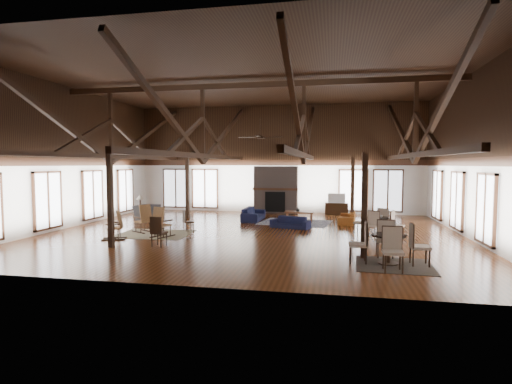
% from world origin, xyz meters
% --- Properties ---
extents(floor, '(16.00, 16.00, 0.00)m').
position_xyz_m(floor, '(0.00, 0.00, 0.00)').
color(floor, '#612F14').
rests_on(floor, ground).
extents(ceiling, '(16.00, 14.00, 0.02)m').
position_xyz_m(ceiling, '(0.00, 0.00, 6.00)').
color(ceiling, black).
rests_on(ceiling, wall_back).
extents(wall_back, '(16.00, 0.02, 6.00)m').
position_xyz_m(wall_back, '(0.00, 7.00, 3.00)').
color(wall_back, white).
rests_on(wall_back, floor).
extents(wall_front, '(16.00, 0.02, 6.00)m').
position_xyz_m(wall_front, '(0.00, -7.00, 3.00)').
color(wall_front, white).
rests_on(wall_front, floor).
extents(wall_left, '(0.02, 14.00, 6.00)m').
position_xyz_m(wall_left, '(-8.00, 0.00, 3.00)').
color(wall_left, white).
rests_on(wall_left, floor).
extents(wall_right, '(0.02, 14.00, 6.00)m').
position_xyz_m(wall_right, '(8.00, 0.00, 3.00)').
color(wall_right, white).
rests_on(wall_right, floor).
extents(roof_truss, '(15.60, 14.07, 3.14)m').
position_xyz_m(roof_truss, '(0.00, 0.00, 4.03)').
color(roof_truss, black).
rests_on(roof_truss, wall_back).
extents(post_grid, '(8.16, 7.16, 3.05)m').
position_xyz_m(post_grid, '(0.00, 0.00, 1.52)').
color(post_grid, black).
rests_on(post_grid, floor).
extents(fireplace, '(2.50, 0.69, 2.60)m').
position_xyz_m(fireplace, '(0.00, 6.67, 1.29)').
color(fireplace, '#65554D').
rests_on(fireplace, floor).
extents(ceiling_fan, '(1.60, 1.60, 0.75)m').
position_xyz_m(ceiling_fan, '(0.50, -1.00, 3.73)').
color(ceiling_fan, black).
rests_on(ceiling_fan, roof_truss).
extents(sofa_navy_front, '(1.77, 1.07, 0.48)m').
position_xyz_m(sofa_navy_front, '(1.35, 1.54, 0.24)').
color(sofa_navy_front, '#121533').
rests_on(sofa_navy_front, floor).
extents(sofa_navy_left, '(2.11, 0.85, 0.61)m').
position_xyz_m(sofa_navy_left, '(-0.66, 3.57, 0.31)').
color(sofa_navy_left, '#131736').
rests_on(sofa_navy_left, floor).
extents(sofa_orange, '(1.86, 0.88, 0.53)m').
position_xyz_m(sofa_orange, '(3.77, 3.46, 0.26)').
color(sofa_orange, brown).
rests_on(sofa_orange, floor).
extents(coffee_table, '(1.35, 0.68, 0.51)m').
position_xyz_m(coffee_table, '(1.58, 3.30, 0.46)').
color(coffee_table, brown).
rests_on(coffee_table, floor).
extents(vase, '(0.20, 0.20, 0.19)m').
position_xyz_m(vase, '(1.52, 3.27, 0.61)').
color(vase, '#B2B2B2').
rests_on(vase, coffee_table).
extents(armchair, '(1.14, 1.00, 0.73)m').
position_xyz_m(armchair, '(-5.79, 2.68, 0.36)').
color(armchair, '#303032').
rests_on(armchair, floor).
extents(side_table_lamp, '(0.48, 0.48, 1.22)m').
position_xyz_m(side_table_lamp, '(-6.43, 3.26, 0.46)').
color(side_table_lamp, black).
rests_on(side_table_lamp, floor).
extents(rocking_chair_a, '(0.99, 0.85, 1.13)m').
position_xyz_m(rocking_chair_a, '(-4.24, -0.68, 0.53)').
color(rocking_chair_a, '#9F703C').
rests_on(rocking_chair_a, floor).
extents(rocking_chair_b, '(0.72, 0.99, 1.15)m').
position_xyz_m(rocking_chair_b, '(-3.16, -1.55, 0.54)').
color(rocking_chair_b, '#9F703C').
rests_on(rocking_chair_b, floor).
extents(rocking_chair_c, '(0.93, 0.70, 1.07)m').
position_xyz_m(rocking_chair_c, '(-4.56, -2.19, 0.50)').
color(rocking_chair_c, '#9F703C').
rests_on(rocking_chair_c, floor).
extents(side_chair_a, '(0.52, 0.52, 0.88)m').
position_xyz_m(side_chair_a, '(-2.65, -0.21, 0.51)').
color(side_chair_a, black).
rests_on(side_chair_a, floor).
extents(side_chair_b, '(0.48, 0.48, 1.01)m').
position_xyz_m(side_chair_b, '(-2.53, -3.18, 0.59)').
color(side_chair_b, black).
rests_on(side_chair_b, floor).
extents(cafe_table_near, '(2.13, 2.13, 1.12)m').
position_xyz_m(cafe_table_near, '(4.62, -4.07, 0.56)').
color(cafe_table_near, black).
rests_on(cafe_table_near, floor).
extents(cafe_table_far, '(1.89, 1.89, 0.98)m').
position_xyz_m(cafe_table_far, '(4.83, 0.37, 0.49)').
color(cafe_table_far, black).
rests_on(cafe_table_far, floor).
extents(cup_near, '(0.18, 0.18, 0.11)m').
position_xyz_m(cup_near, '(4.65, -4.02, 0.86)').
color(cup_near, '#B2B2B2').
rests_on(cup_near, cafe_table_near).
extents(cup_far, '(0.14, 0.14, 0.09)m').
position_xyz_m(cup_far, '(4.91, 0.27, 0.76)').
color(cup_far, '#B2B2B2').
rests_on(cup_far, cafe_table_far).
extents(tv_console, '(1.22, 0.46, 0.61)m').
position_xyz_m(tv_console, '(3.32, 6.75, 0.31)').
color(tv_console, black).
rests_on(tv_console, floor).
extents(television, '(0.93, 0.22, 0.53)m').
position_xyz_m(television, '(3.31, 6.75, 0.88)').
color(television, '#B2B2B2').
rests_on(television, tv_console).
extents(rug_tan, '(2.81, 2.25, 0.01)m').
position_xyz_m(rug_tan, '(-3.69, -0.94, 0.01)').
color(rug_tan, tan).
rests_on(rug_tan, floor).
extents(rug_navy, '(3.46, 2.80, 0.01)m').
position_xyz_m(rug_navy, '(1.41, 3.15, 0.01)').
color(rug_navy, '#171E42').
rests_on(rug_navy, floor).
extents(rug_dark, '(2.09, 1.91, 0.01)m').
position_xyz_m(rug_dark, '(4.76, -4.20, 0.01)').
color(rug_dark, black).
rests_on(rug_dark, floor).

